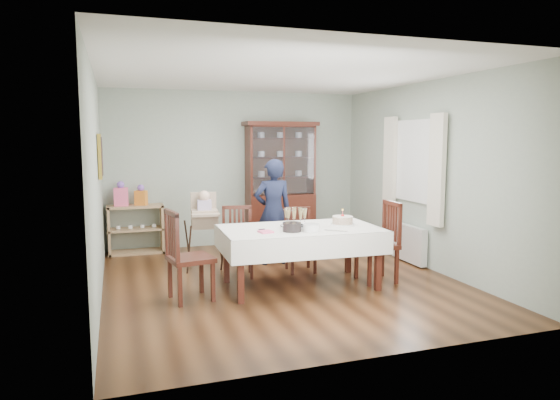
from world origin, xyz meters
name	(u,v)px	position (x,y,z in m)	size (l,w,h in m)	color
floor	(280,280)	(0.00, 0.00, 0.00)	(5.00, 5.00, 0.00)	#593319
room_shell	(268,151)	(0.00, 0.53, 1.70)	(5.00, 5.00, 5.00)	#9EAA99
dining_table	(300,257)	(0.16, -0.32, 0.38)	(2.03, 1.21, 0.76)	#401A10
china_cabinet	(280,182)	(0.75, 2.26, 1.12)	(1.30, 0.48, 2.18)	#401A10
sideboard	(136,229)	(-1.75, 2.28, 0.40)	(0.90, 0.38, 0.80)	tan
picture_frame	(100,156)	(-2.22, 0.80, 1.65)	(0.04, 0.48, 0.58)	gold
window	(415,161)	(2.22, 0.30, 1.55)	(0.04, 1.02, 1.22)	white
curtain_left	(437,170)	(2.16, -0.32, 1.45)	(0.07, 0.30, 1.55)	silver
curtain_right	(390,166)	(2.16, 0.92, 1.45)	(0.07, 0.30, 1.55)	silver
radiator	(409,243)	(2.16, 0.30, 0.30)	(0.10, 0.80, 0.55)	white
chair_far_left	(238,256)	(-0.48, 0.40, 0.28)	(0.50, 0.50, 0.95)	#401A10
chair_far_right	(300,253)	(0.42, 0.38, 0.27)	(0.44, 0.44, 0.90)	#401A10
chair_end_left	(189,273)	(-1.26, -0.43, 0.32)	(0.56, 0.56, 1.07)	#401A10
chair_end_right	(378,258)	(1.22, -0.42, 0.31)	(0.49, 0.49, 1.06)	#401A10
woman	(273,212)	(0.18, 0.90, 0.79)	(0.58, 0.38, 1.58)	black
high_chair	(205,238)	(-0.83, 1.00, 0.44)	(0.55, 0.55, 1.14)	black
champagne_tray	(296,221)	(0.12, -0.27, 0.84)	(0.40, 0.40, 0.24)	silver
birthday_cake	(343,221)	(0.75, -0.30, 0.82)	(0.31, 0.31, 0.21)	white
plate_stack_dark	(292,227)	(-0.03, -0.53, 0.81)	(0.23, 0.23, 0.11)	black
plate_stack_white	(311,228)	(0.20, -0.59, 0.80)	(0.21, 0.21, 0.09)	white
napkin_stack	(266,232)	(-0.35, -0.50, 0.77)	(0.15, 0.15, 0.02)	#FF5D8A
cutlery	(260,230)	(-0.39, -0.36, 0.77)	(0.10, 0.15, 0.01)	silver
cake_knife	(336,231)	(0.49, -0.68, 0.77)	(0.29, 0.03, 0.01)	silver
gift_bag_pink	(121,195)	(-1.96, 2.26, 0.98)	(0.23, 0.16, 0.40)	#FF5D8A
gift_bag_orange	(141,196)	(-1.65, 2.26, 0.95)	(0.22, 0.19, 0.34)	orange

